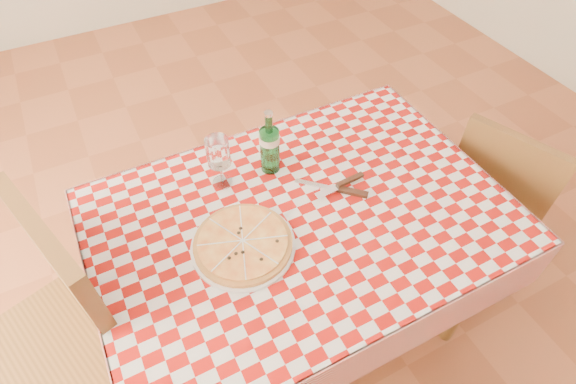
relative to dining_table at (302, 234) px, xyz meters
name	(u,v)px	position (x,y,z in m)	size (l,w,h in m)	color
dining_table	(302,234)	(0.00, 0.00, 0.00)	(1.20, 0.80, 0.75)	brown
tablecloth	(302,216)	(0.00, 0.00, 0.09)	(1.30, 0.90, 0.01)	#9D0E09
chair_near	(498,192)	(0.89, -0.07, -0.18)	(0.49, 0.49, 0.84)	brown
chair_far	(57,330)	(-0.80, 0.07, -0.08)	(0.57, 0.57, 1.00)	brown
pizza_plate	(243,243)	(-0.21, -0.03, 0.12)	(0.31, 0.31, 0.04)	#CA8B43
water_bottle	(269,142)	(0.00, 0.23, 0.22)	(0.07, 0.07, 0.24)	#196528
wine_glass	(220,162)	(-0.17, 0.24, 0.19)	(0.07, 0.07, 0.19)	white
cutlery	(337,187)	(0.15, 0.04, 0.11)	(0.26, 0.22, 0.03)	silver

